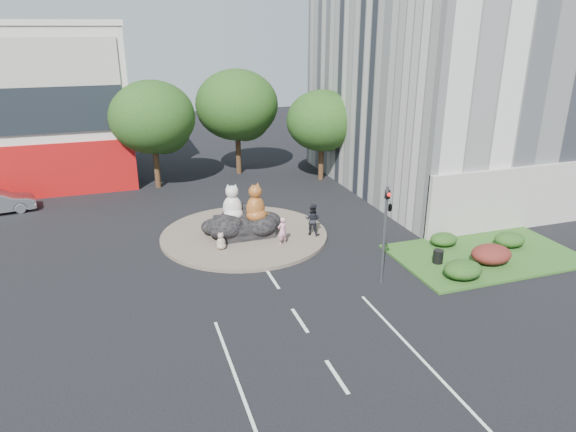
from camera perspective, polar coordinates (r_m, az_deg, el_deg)
name	(u,v)px	position (r m, az deg, el deg)	size (l,w,h in m)	color
ground	(300,320)	(22.66, 1.32, -11.53)	(120.00, 120.00, 0.00)	black
roundabout_island	(244,235)	(31.19, -4.89, -2.09)	(10.00, 10.00, 0.20)	brown
rock_plinth	(244,226)	(30.98, -4.92, -1.15)	(3.20, 2.60, 0.90)	black
grass_verge	(485,255)	(30.51, 21.07, -4.06)	(10.00, 6.00, 0.12)	#27521B
tree_left	(153,121)	(40.79, -14.73, 10.22)	(6.46, 6.46, 8.27)	#382314
tree_mid	(238,108)	(43.71, -5.63, 11.83)	(6.84, 6.84, 8.76)	#382314
tree_right	(322,124)	(41.88, 3.84, 10.22)	(5.70, 5.70, 7.30)	#382314
hedge_near_green	(463,270)	(27.14, 18.86, -5.65)	(2.00, 1.60, 0.90)	#123912
hedge_red	(491,254)	(29.30, 21.65, -3.97)	(2.20, 1.76, 0.99)	#541617
hedge_mid_green	(510,239)	(31.94, 23.42, -2.41)	(1.80, 1.44, 0.81)	#123912
hedge_back_green	(444,239)	(30.77, 16.93, -2.49)	(1.60, 1.28, 0.72)	#123912
traffic_light	(388,214)	(24.68, 11.01, 0.20)	(0.44, 1.24, 5.00)	#595B60
street_lamp	(453,154)	(33.33, 17.82, 6.53)	(2.34, 0.22, 8.06)	#595B60
cat_white	(232,202)	(30.55, -6.22, 1.59)	(1.32, 1.14, 2.20)	beige
cat_tabby	(255,202)	(30.19, -3.64, 1.55)	(1.39, 1.20, 2.31)	#B16725
kitten_calico	(221,240)	(29.01, -7.47, -2.69)	(0.60, 0.52, 1.00)	beige
kitten_white	(270,230)	(30.48, -2.04, -1.55)	(0.48, 0.42, 0.80)	white
pedestrian_pink	(282,231)	(29.19, -0.65, -1.68)	(0.59, 0.39, 1.63)	pink
pedestrian_dark	(312,219)	(30.55, 2.73, -0.37)	(0.94, 0.73, 1.93)	black
litter_bin	(438,256)	(28.44, 16.33, -4.34)	(0.54, 0.54, 0.72)	black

